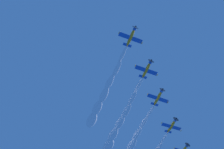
# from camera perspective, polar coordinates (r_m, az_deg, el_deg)

# --- Properties ---
(airplane_lead) EXTENTS (7.88, 8.62, 2.78)m
(airplane_lead) POSITION_cam_1_polar(r_m,az_deg,el_deg) (94.84, 4.10, 8.05)
(airplane_lead) COLOR orange
(airplane_left_wingman) EXTENTS (7.89, 8.65, 2.72)m
(airplane_left_wingman) POSITION_cam_1_polar(r_m,az_deg,el_deg) (99.23, 7.42, 1.14)
(airplane_left_wingman) COLOR orange
(airplane_right_wingman) EXTENTS (7.92, 8.68, 2.60)m
(airplane_right_wingman) POSITION_cam_1_polar(r_m,az_deg,el_deg) (107.16, 9.83, -4.78)
(airplane_right_wingman) COLOR orange
(airplane_outer_left) EXTENTS (7.89, 8.65, 2.70)m
(airplane_outer_left) POSITION_cam_1_polar(r_m,az_deg,el_deg) (116.06, 12.62, -10.55)
(airplane_outer_left) COLOR orange
(smoke_trail_lead) EXTENTS (34.81, 19.72, 4.83)m
(smoke_trail_lead) POSITION_cam_1_polar(r_m,az_deg,el_deg) (104.87, -2.57, -5.96)
(smoke_trail_lead) COLOR white
(smoke_trail_left_wingman) EXTENTS (35.20, 19.32, 5.12)m
(smoke_trail_left_wingman) POSITION_cam_1_polar(r_m,az_deg,el_deg) (111.21, 0.91, -11.61)
(smoke_trail_left_wingman) COLOR white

